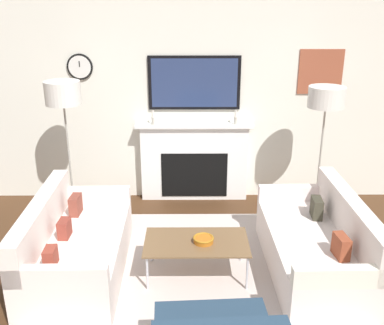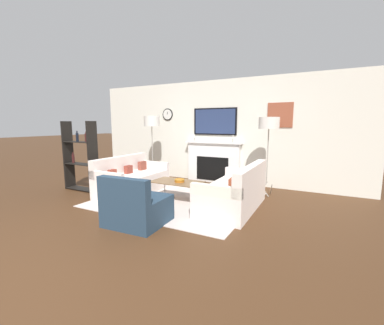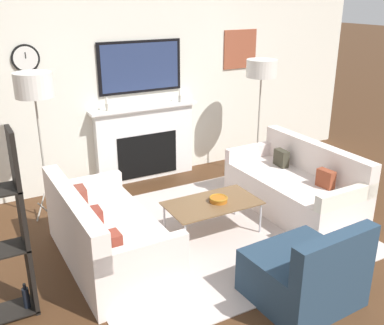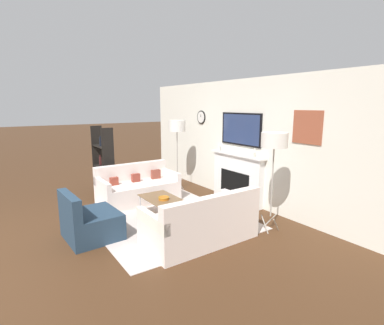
{
  "view_description": "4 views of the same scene",
  "coord_description": "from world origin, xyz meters",
  "px_view_note": "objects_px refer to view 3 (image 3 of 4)",
  "views": [
    {
      "loc": [
        -0.07,
        -0.8,
        2.7
      ],
      "look_at": [
        -0.04,
        3.81,
        0.99
      ],
      "focal_mm": 42.0,
      "sensor_mm": 36.0,
      "label": 1
    },
    {
      "loc": [
        2.68,
        -1.28,
        1.57
      ],
      "look_at": [
        0.16,
        3.49,
        0.75
      ],
      "focal_mm": 24.0,
      "sensor_mm": 36.0,
      "label": 2
    },
    {
      "loc": [
        -2.36,
        -0.73,
        2.59
      ],
      "look_at": [
        -0.16,
        3.31,
        0.84
      ],
      "focal_mm": 42.0,
      "sensor_mm": 36.0,
      "label": 3
    },
    {
      "loc": [
        4.85,
        0.54,
        2.15
      ],
      "look_at": [
        0.08,
        3.75,
        1.04
      ],
      "focal_mm": 28.0,
      "sensor_mm": 36.0,
      "label": 4
    }
  ],
  "objects_px": {
    "couch_left": "(106,236)",
    "armchair": "(305,275)",
    "couch_right": "(296,188)",
    "floor_lamp_left": "(34,87)",
    "coffee_table": "(213,204)",
    "decorative_bowl": "(218,199)",
    "floor_lamp_right": "(262,70)"
  },
  "relations": [
    {
      "from": "armchair",
      "to": "decorative_bowl",
      "type": "height_order",
      "value": "armchair"
    },
    {
      "from": "decorative_bowl",
      "to": "floor_lamp_left",
      "type": "distance_m",
      "value": 2.38
    },
    {
      "from": "armchair",
      "to": "floor_lamp_left",
      "type": "bearing_deg",
      "value": 121.76
    },
    {
      "from": "coffee_table",
      "to": "armchair",
      "type": "bearing_deg",
      "value": -85.79
    },
    {
      "from": "decorative_bowl",
      "to": "couch_left",
      "type": "bearing_deg",
      "value": 178.18
    },
    {
      "from": "couch_left",
      "to": "armchair",
      "type": "bearing_deg",
      "value": -46.97
    },
    {
      "from": "armchair",
      "to": "coffee_table",
      "type": "xyz_separation_m",
      "value": [
        -0.1,
        1.41,
        0.1
      ]
    },
    {
      "from": "decorative_bowl",
      "to": "floor_lamp_right",
      "type": "distance_m",
      "value": 2.26
    },
    {
      "from": "couch_right",
      "to": "couch_left",
      "type": "bearing_deg",
      "value": -179.98
    },
    {
      "from": "couch_right",
      "to": "armchair",
      "type": "xyz_separation_m",
      "value": [
        -1.12,
        -1.44,
        -0.03
      ]
    },
    {
      "from": "coffee_table",
      "to": "floor_lamp_right",
      "type": "bearing_deg",
      "value": 39.34
    },
    {
      "from": "couch_left",
      "to": "coffee_table",
      "type": "distance_m",
      "value": 1.24
    },
    {
      "from": "decorative_bowl",
      "to": "floor_lamp_left",
      "type": "height_order",
      "value": "floor_lamp_left"
    },
    {
      "from": "couch_left",
      "to": "floor_lamp_left",
      "type": "bearing_deg",
      "value": 104.29
    },
    {
      "from": "couch_left",
      "to": "couch_right",
      "type": "relative_size",
      "value": 0.97
    },
    {
      "from": "decorative_bowl",
      "to": "floor_lamp_right",
      "type": "relative_size",
      "value": 0.12
    },
    {
      "from": "couch_left",
      "to": "armchair",
      "type": "distance_m",
      "value": 1.97
    },
    {
      "from": "armchair",
      "to": "floor_lamp_left",
      "type": "relative_size",
      "value": 0.51
    },
    {
      "from": "coffee_table",
      "to": "couch_right",
      "type": "bearing_deg",
      "value": 1.23
    },
    {
      "from": "armchair",
      "to": "coffee_table",
      "type": "distance_m",
      "value": 1.42
    },
    {
      "from": "armchair",
      "to": "coffee_table",
      "type": "bearing_deg",
      "value": 94.21
    },
    {
      "from": "couch_right",
      "to": "floor_lamp_left",
      "type": "height_order",
      "value": "floor_lamp_left"
    },
    {
      "from": "armchair",
      "to": "floor_lamp_right",
      "type": "distance_m",
      "value": 3.3
    },
    {
      "from": "armchair",
      "to": "floor_lamp_right",
      "type": "xyz_separation_m",
      "value": [
        1.44,
        2.68,
        1.3
      ]
    },
    {
      "from": "coffee_table",
      "to": "couch_left",
      "type": "bearing_deg",
      "value": 178.81
    },
    {
      "from": "decorative_bowl",
      "to": "floor_lamp_left",
      "type": "relative_size",
      "value": 0.12
    },
    {
      "from": "couch_right",
      "to": "coffee_table",
      "type": "distance_m",
      "value": 1.23
    },
    {
      "from": "couch_right",
      "to": "floor_lamp_right",
      "type": "relative_size",
      "value": 1.05
    },
    {
      "from": "couch_left",
      "to": "coffee_table",
      "type": "height_order",
      "value": "couch_left"
    },
    {
      "from": "couch_left",
      "to": "armchair",
      "type": "xyz_separation_m",
      "value": [
        1.34,
        -1.44,
        -0.02
      ]
    },
    {
      "from": "couch_left",
      "to": "floor_lamp_right",
      "type": "height_order",
      "value": "floor_lamp_right"
    },
    {
      "from": "armchair",
      "to": "decorative_bowl",
      "type": "bearing_deg",
      "value": 91.59
    }
  ]
}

